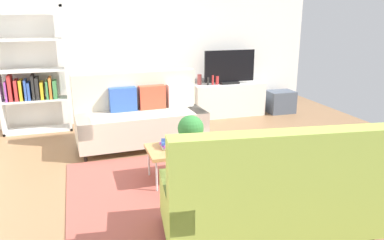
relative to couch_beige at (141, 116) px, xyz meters
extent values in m
plane|color=#936B47|center=(0.42, -1.28, -0.45)|extent=(7.68, 7.68, 0.00)
cube|color=white|center=(0.42, 1.52, 1.00)|extent=(6.40, 0.12, 2.90)
cube|color=#9E4C42|center=(0.34, -1.62, -0.45)|extent=(2.90, 2.20, 0.01)
cube|color=beige|center=(-0.01, -0.07, -0.13)|extent=(1.94, 0.94, 0.44)
cube|color=beige|center=(-0.03, 0.25, 0.37)|extent=(1.91, 0.30, 0.56)
cube|color=beige|center=(0.84, -0.03, -0.02)|extent=(0.25, 0.85, 0.22)
cube|color=beige|center=(-0.86, -0.12, -0.02)|extent=(0.25, 0.85, 0.22)
cylinder|color=black|center=(0.88, -0.37, -0.40)|extent=(0.05, 0.05, 0.10)
cylinder|color=black|center=(-0.86, -0.46, -0.40)|extent=(0.05, 0.05, 0.10)
cylinder|color=black|center=(0.84, 0.31, -0.40)|extent=(0.05, 0.05, 0.10)
cylinder|color=black|center=(-0.90, 0.22, -0.40)|extent=(0.05, 0.05, 0.10)
cube|color=white|center=(0.65, 0.10, 0.27)|extent=(0.41, 0.16, 0.36)
cube|color=#D84C33|center=(0.20, 0.08, 0.27)|extent=(0.41, 0.16, 0.36)
cube|color=#3359B2|center=(-0.25, 0.05, 0.27)|extent=(0.41, 0.16, 0.36)
cube|color=#A3BC4C|center=(0.69, -2.77, -0.13)|extent=(1.99, 1.07, 0.44)
cube|color=#A3BC4C|center=(0.65, -3.09, 0.37)|extent=(1.91, 0.43, 0.56)
cube|color=#A3BC4C|center=(-0.15, -2.67, -0.02)|extent=(0.30, 0.86, 0.22)
cube|color=#A3BC4C|center=(1.53, -2.88, -0.02)|extent=(0.30, 0.86, 0.22)
cylinder|color=black|center=(-0.13, -2.33, -0.40)|extent=(0.05, 0.05, 0.10)
cylinder|color=black|center=(1.60, -2.54, -0.40)|extent=(0.05, 0.05, 0.10)
cylinder|color=black|center=(1.51, -3.22, -0.40)|extent=(0.05, 0.05, 0.10)
cube|color=#3359B2|center=(0.01, -2.83, 0.27)|extent=(0.41, 0.19, 0.36)
cube|color=#B7844C|center=(0.39, -1.42, -0.05)|extent=(1.10, 0.56, 0.04)
cylinder|color=silver|center=(-0.11, -1.19, -0.26)|extent=(0.02, 0.02, 0.38)
cylinder|color=silver|center=(0.89, -1.19, -0.26)|extent=(0.02, 0.02, 0.38)
cylinder|color=silver|center=(-0.11, -1.65, -0.26)|extent=(0.02, 0.02, 0.38)
cylinder|color=silver|center=(0.89, -1.65, -0.26)|extent=(0.02, 0.02, 0.38)
cube|color=silver|center=(1.93, 1.18, -0.13)|extent=(1.40, 0.44, 0.64)
cube|color=black|center=(1.93, 1.16, 0.21)|extent=(0.36, 0.20, 0.04)
cube|color=black|center=(1.93, 1.16, 0.53)|extent=(1.00, 0.05, 0.60)
cube|color=white|center=(-1.04, 1.20, 0.60)|extent=(0.04, 0.36, 2.10)
cube|color=white|center=(-1.57, 1.20, 1.63)|extent=(1.10, 0.36, 0.04)
cube|color=white|center=(-1.57, 1.20, -0.43)|extent=(1.10, 0.36, 0.04)
cube|color=white|center=(-1.57, 1.20, 0.10)|extent=(1.02, 0.36, 0.03)
cube|color=white|center=(-1.57, 1.20, 0.60)|extent=(1.02, 0.36, 0.03)
cube|color=white|center=(-1.57, 1.20, 1.10)|extent=(1.02, 0.36, 0.03)
cube|color=purple|center=(-2.00, 1.20, 0.28)|extent=(0.03, 0.29, 0.33)
cube|color=red|center=(-1.94, 1.20, 0.33)|extent=(0.05, 0.29, 0.43)
cube|color=red|center=(-1.85, 1.20, 0.28)|extent=(0.05, 0.29, 0.34)
cube|color=gold|center=(-1.78, 1.20, 0.28)|extent=(0.04, 0.29, 0.34)
cube|color=#3359B2|center=(-1.71, 1.20, 0.28)|extent=(0.04, 0.29, 0.34)
cube|color=#3359B2|center=(-1.66, 1.20, 0.26)|extent=(0.04, 0.29, 0.29)
cube|color=#262626|center=(-1.59, 1.20, 0.32)|extent=(0.04, 0.29, 0.42)
cube|color=#262626|center=(-1.53, 1.20, 0.30)|extent=(0.06, 0.29, 0.37)
cube|color=gold|center=(-1.46, 1.20, 0.26)|extent=(0.05, 0.29, 0.29)
cube|color=#3F8C4C|center=(-1.37, 1.20, 0.26)|extent=(0.03, 0.29, 0.30)
cube|color=orange|center=(-1.32, 1.20, 0.29)|extent=(0.04, 0.29, 0.36)
cube|color=#3F8C4C|center=(-1.25, 1.20, 0.26)|extent=(0.06, 0.29, 0.30)
cube|color=#4C5666|center=(3.03, 1.08, -0.23)|extent=(0.52, 0.40, 0.44)
cylinder|color=brown|center=(0.36, -1.44, 0.03)|extent=(0.15, 0.15, 0.12)
sphere|color=#2D7233|center=(0.36, -1.44, 0.21)|extent=(0.31, 0.31, 0.31)
cube|color=silver|center=(0.14, -1.37, -0.02)|extent=(0.25, 0.19, 0.03)
cube|color=purple|center=(0.14, -1.37, 0.01)|extent=(0.26, 0.21, 0.03)
cube|color=#3359B2|center=(0.14, -1.37, 0.04)|extent=(0.27, 0.23, 0.03)
cylinder|color=#B24C4C|center=(1.35, 1.23, 0.29)|extent=(0.08, 0.08, 0.20)
cylinder|color=#262626|center=(1.49, 1.14, 0.26)|extent=(0.04, 0.04, 0.15)
cylinder|color=red|center=(1.58, 1.14, 0.28)|extent=(0.04, 0.04, 0.19)
cylinder|color=red|center=(1.67, 1.14, 0.27)|extent=(0.06, 0.06, 0.16)
camera|label=1|loc=(-0.90, -5.61, 1.58)|focal=35.90mm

